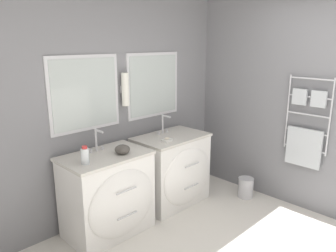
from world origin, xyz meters
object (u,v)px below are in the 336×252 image
(amenity_bowl, at_px, (122,149))
(waste_bin, at_px, (246,187))
(vanity_left, at_px, (109,194))
(toiletry_bottle, at_px, (85,156))
(vanity_right, at_px, (173,170))

(amenity_bowl, xyz_separation_m, waste_bin, (1.58, -0.49, -0.77))
(vanity_left, distance_m, toiletry_bottle, 0.58)
(toiletry_bottle, bearing_deg, vanity_left, 11.53)
(vanity_right, xyz_separation_m, toiletry_bottle, (-1.23, -0.06, 0.51))
(vanity_right, height_order, waste_bin, vanity_right)
(vanity_left, bearing_deg, vanity_right, 0.00)
(vanity_left, distance_m, vanity_right, 0.95)
(vanity_left, height_order, waste_bin, vanity_left)
(amenity_bowl, bearing_deg, vanity_left, 153.60)
(amenity_bowl, bearing_deg, vanity_right, 4.86)
(toiletry_bottle, xyz_separation_m, waste_bin, (2.00, -0.50, -0.81))
(toiletry_bottle, bearing_deg, vanity_right, 2.65)
(vanity_left, xyz_separation_m, toiletry_bottle, (-0.28, -0.06, 0.51))
(vanity_left, xyz_separation_m, waste_bin, (1.72, -0.56, -0.30))
(vanity_left, height_order, toiletry_bottle, toiletry_bottle)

